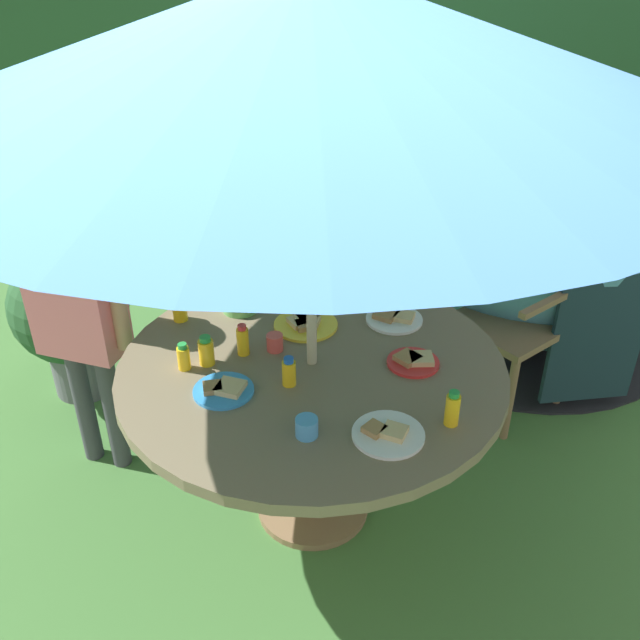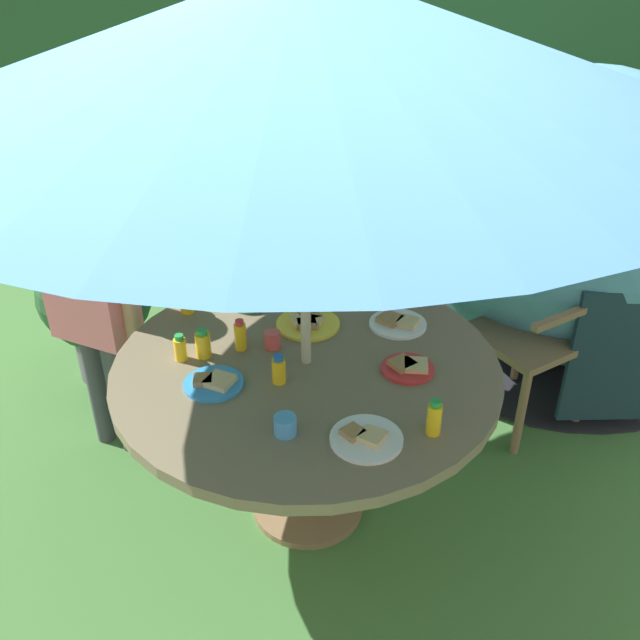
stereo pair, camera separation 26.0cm
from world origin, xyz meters
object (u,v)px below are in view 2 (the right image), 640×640
Objects in this scene: potted_plant at (96,299)px; child_in_pink_shirt at (89,283)px; child_in_blue_shirt at (430,250)px; juice_bottle_spot_a at (180,348)px; plate_back_edge at (366,438)px; juice_bottle_center_front at (187,301)px; juice_bottle_center_back at (279,370)px; garden_table at (307,388)px; plate_front_edge at (214,383)px; wooden_chair at (547,308)px; juice_bottle_near_right at (240,336)px; plate_near_left at (408,367)px; juice_bottle_far_left at (434,418)px; plate_far_right at (398,323)px; cup_far at (285,425)px; snack_bowl at (247,298)px; plate_mid_left at (308,322)px; juice_bottle_mid_right at (203,344)px; cup_near at (272,340)px; patio_umbrella at (302,37)px; dome_tent at (572,219)px.

child_in_pink_shirt reaches higher than potted_plant.
child_in_blue_shirt reaches higher than juice_bottle_spot_a.
plate_back_edge is 1.04m from juice_bottle_center_front.
garden_table is at bearing 68.98° from juice_bottle_center_back.
wooden_chair is at bearing 45.75° from plate_front_edge.
potted_plant is at bearing 148.95° from juice_bottle_near_right.
child_in_blue_shirt reaches higher than garden_table.
juice_bottle_far_left is (0.13, -0.32, 0.05)m from plate_near_left.
juice_bottle_center_front is (-0.30, 0.44, 0.04)m from plate_front_edge.
plate_far_right is at bearing 106.98° from plate_near_left.
plate_front_edge is (0.70, -0.38, -0.10)m from child_in_pink_shirt.
plate_near_left is at bearing 10.93° from juice_bottle_spot_a.
juice_bottle_near_right is (0.01, 0.24, 0.05)m from plate_front_edge.
plate_front_edge is 2.89× the size of cup_far.
child_in_blue_shirt is at bearing 11.67° from potted_plant.
cup_far is at bearing -106.93° from plate_far_right.
plate_mid_left is at bearing -15.87° from snack_bowl.
juice_bottle_far_left reaches higher than juice_bottle_mid_right.
plate_near_left is (0.09, -0.29, 0.00)m from plate_far_right.
plate_front_edge is at bearing -19.30° from child_in_pink_shirt.
cup_near reaches higher than plate_near_left.
plate_near_left and plate_front_edge have the same top height.
wooden_chair is at bearing 26.74° from snack_bowl.
juice_bottle_mid_right is (-0.37, -0.07, -1.04)m from patio_umbrella.
child_in_pink_shirt is 20.26× the size of cup_near.
child_in_pink_shirt reaches higher than snack_bowl.
juice_bottle_spot_a is (-0.75, -1.08, 0.01)m from child_in_blue_shirt.
juice_bottle_near_right is (-0.55, 0.38, 0.05)m from plate_back_edge.
wooden_chair is 9.58× the size of juice_bottle_center_back.
cup_far is (0.05, -0.40, -1.06)m from patio_umbrella.
cup_far is (-0.44, -0.13, -0.03)m from juice_bottle_far_left.
cup_near is at bearing -146.52° from plate_far_right.
potted_plant reaches higher than plate_mid_left.
garden_table is 0.43m from cup_far.
snack_bowl is 0.62m from plate_far_right.
child_in_pink_shirt is (0.33, -0.49, 0.39)m from potted_plant.
wooden_chair is at bearing 47.28° from garden_table.
snack_bowl reaches higher than plate_far_right.
plate_mid_left is (-0.38, -0.73, -0.03)m from child_in_blue_shirt.
potted_plant is (-2.16, -0.29, -0.12)m from wooden_chair.
wooden_chair reaches higher than plate_mid_left.
child_in_pink_shirt is 1.33m from plate_near_left.
snack_bowl is 0.94m from plate_back_edge.
dome_tent is 1.93m from juice_bottle_far_left.
wooden_chair is at bearing 26.84° from juice_bottle_center_front.
plate_far_right is at bearing 73.07° from cup_far.
patio_umbrella is 1.14m from cup_far.
juice_bottle_far_left is at bearing -28.81° from patio_umbrella.
juice_bottle_near_right is 1.12× the size of juice_bottle_center_back.
juice_bottle_mid_right is at bearing -93.04° from snack_bowl.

